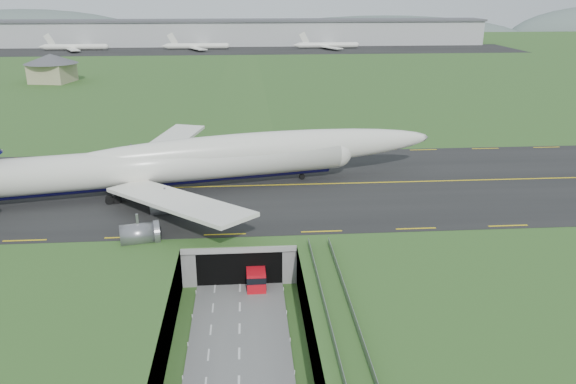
{
  "coord_description": "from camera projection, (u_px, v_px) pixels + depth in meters",
  "views": [
    {
      "loc": [
        1.55,
        -62.16,
        39.42
      ],
      "look_at": [
        7.68,
        20.0,
        9.5
      ],
      "focal_mm": 35.0,
      "sensor_mm": 36.0,
      "label": 1
    }
  ],
  "objects": [
    {
      "name": "ground",
      "position": [
        240.0,
        317.0,
        71.61
      ],
      "size": [
        900.0,
        900.0,
        0.0
      ],
      "primitive_type": "plane",
      "color": "#2E5522",
      "rests_on": "ground"
    },
    {
      "name": "airfield_deck",
      "position": [
        239.0,
        296.0,
        70.58
      ],
      "size": [
        800.0,
        800.0,
        6.0
      ],
      "primitive_type": "cube",
      "color": "gray",
      "rests_on": "ground"
    },
    {
      "name": "trench_road",
      "position": [
        239.0,
        352.0,
        64.54
      ],
      "size": [
        12.0,
        75.0,
        0.2
      ],
      "primitive_type": "cube",
      "color": "slate",
      "rests_on": "ground"
    },
    {
      "name": "taxiway",
      "position": [
        240.0,
        186.0,
        100.46
      ],
      "size": [
        800.0,
        44.0,
        0.18
      ],
      "primitive_type": "cube",
      "color": "black",
      "rests_on": "airfield_deck"
    },
    {
      "name": "tunnel_portal",
      "position": [
        240.0,
        238.0,
        86.14
      ],
      "size": [
        17.0,
        22.3,
        6.0
      ],
      "color": "gray",
      "rests_on": "ground"
    },
    {
      "name": "guideway",
      "position": [
        354.0,
        374.0,
        52.65
      ],
      "size": [
        3.0,
        53.0,
        7.05
      ],
      "color": "#A8A8A3",
      "rests_on": "ground"
    },
    {
      "name": "jumbo_jet",
      "position": [
        193.0,
        162.0,
        97.06
      ],
      "size": [
        89.85,
        57.84,
        19.54
      ],
      "rotation": [
        0.0,
        0.0,
        0.2
      ],
      "color": "white",
      "rests_on": "ground"
    },
    {
      "name": "shuttle_tram",
      "position": [
        256.0,
        273.0,
        79.23
      ],
      "size": [
        2.84,
        7.12,
        2.9
      ],
      "rotation": [
        0.0,
        0.0,
        0.02
      ],
      "color": "red",
      "rests_on": "ground"
    },
    {
      "name": "service_building",
      "position": [
        51.0,
        66.0,
        210.11
      ],
      "size": [
        23.17,
        23.17,
        10.63
      ],
      "rotation": [
        0.0,
        0.0,
        -0.21
      ],
      "color": "tan",
      "rests_on": "ground"
    },
    {
      "name": "cargo_terminal",
      "position": [
        242.0,
        32.0,
        347.48
      ],
      "size": [
        320.0,
        67.0,
        15.6
      ],
      "color": "#B2B2B2",
      "rests_on": "ground"
    },
    {
      "name": "distant_hills",
      "position": [
        318.0,
        42.0,
        480.53
      ],
      "size": [
        700.0,
        91.0,
        60.0
      ],
      "color": "slate",
      "rests_on": "ground"
    }
  ]
}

